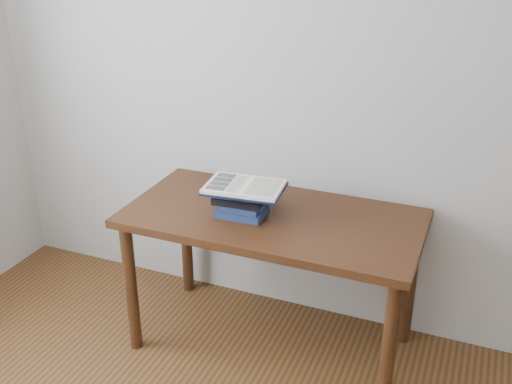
% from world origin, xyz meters
% --- Properties ---
extents(room_shell, '(3.54, 3.54, 2.62)m').
position_xyz_m(room_shell, '(-0.08, 0.01, 1.63)').
color(room_shell, '#B1AEA8').
rests_on(room_shell, ground).
extents(desk, '(1.35, 0.67, 0.72)m').
position_xyz_m(desk, '(-0.02, 1.38, 0.62)').
color(desk, '#432410').
rests_on(desk, ground).
extents(book_stack, '(0.24, 0.18, 0.12)m').
position_xyz_m(book_stack, '(-0.15, 1.33, 0.78)').
color(book_stack, '#1A304E').
rests_on(book_stack, desk).
extents(open_book, '(0.37, 0.27, 0.03)m').
position_xyz_m(open_book, '(-0.14, 1.33, 0.86)').
color(open_book, black).
rests_on(open_book, book_stack).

